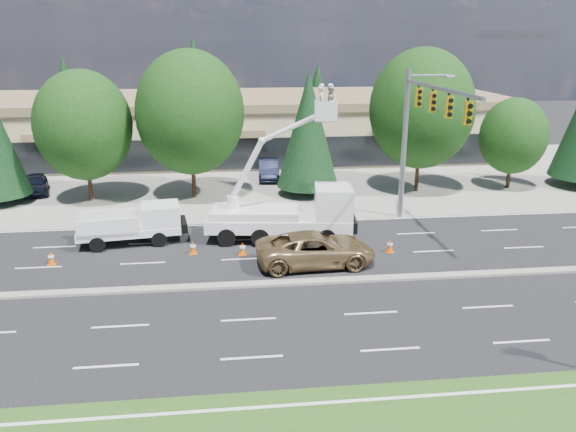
{
  "coord_description": "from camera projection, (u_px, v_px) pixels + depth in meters",
  "views": [
    {
      "loc": [
        -0.62,
        -23.29,
        10.82
      ],
      "look_at": [
        2.23,
        2.65,
        2.4
      ],
      "focal_mm": 35.0,
      "sensor_mm": 36.0,
      "label": 1
    }
  ],
  "objects": [
    {
      "name": "tree_front_c",
      "position": [
        83.0,
        125.0,
        36.99
      ],
      "size": [
        6.35,
        6.35,
        8.81
      ],
      "color": "#332114",
      "rests_on": "ground"
    },
    {
      "name": "parked_car_east",
      "position": [
        269.0,
        169.0,
        44.34
      ],
      "size": [
        1.9,
        4.66,
        1.5
      ],
      "primitive_type": "imported",
      "rotation": [
        0.0,
        0.0,
        -0.07
      ],
      "color": "black",
      "rests_on": "ground"
    },
    {
      "name": "tree_front_f",
      "position": [
        422.0,
        109.0,
        39.15
      ],
      "size": [
        7.3,
        7.3,
        10.13
      ],
      "color": "#332114",
      "rests_on": "ground"
    },
    {
      "name": "tree_back_a",
      "position": [
        67.0,
        93.0,
        61.83
      ],
      "size": [
        4.47,
        4.47,
        8.82
      ],
      "color": "#332114",
      "rests_on": "ground"
    },
    {
      "name": "tree_back_c",
      "position": [
        317.0,
        95.0,
        64.91
      ],
      "size": [
        3.98,
        3.98,
        7.84
      ],
      "color": "#332114",
      "rests_on": "ground"
    },
    {
      "name": "tree_back_d",
      "position": [
        418.0,
        87.0,
        65.89
      ],
      "size": [
        4.81,
        4.81,
        9.48
      ],
      "color": "#332114",
      "rests_on": "ground"
    },
    {
      "name": "tree_front_e",
      "position": [
        308.0,
        130.0,
        38.72
      ],
      "size": [
        4.35,
        4.35,
        8.58
      ],
      "color": "#332114",
      "rests_on": "ground"
    },
    {
      "name": "utility_pickup",
      "position": [
        137.0,
        228.0,
        30.49
      ],
      "size": [
        5.65,
        2.74,
        2.08
      ],
      "rotation": [
        0.0,
        0.0,
        0.14
      ],
      "color": "white",
      "rests_on": "ground"
    },
    {
      "name": "bucket_truck",
      "position": [
        293.0,
        208.0,
        30.67
      ],
      "size": [
        8.18,
        3.36,
        8.48
      ],
      "rotation": [
        0.0,
        0.0,
        -0.12
      ],
      "color": "white",
      "rests_on": "ground"
    },
    {
      "name": "traffic_cone_a",
      "position": [
        51.0,
        258.0,
        27.68
      ],
      "size": [
        0.4,
        0.4,
        0.7
      ],
      "color": "#DB5006",
      "rests_on": "ground"
    },
    {
      "name": "traffic_cone_c",
      "position": [
        242.0,
        249.0,
        28.9
      ],
      "size": [
        0.4,
        0.4,
        0.7
      ],
      "color": "#DB5006",
      "rests_on": "ground"
    },
    {
      "name": "traffic_cone_d",
      "position": [
        390.0,
        246.0,
        29.3
      ],
      "size": [
        0.4,
        0.4,
        0.7
      ],
      "color": "#DB5006",
      "rests_on": "ground"
    },
    {
      "name": "parked_car_west",
      "position": [
        36.0,
        184.0,
        40.16
      ],
      "size": [
        2.64,
        4.34,
        1.38
      ],
      "primitive_type": "imported",
      "rotation": [
        0.0,
        0.0,
        0.27
      ],
      "color": "black",
      "rests_on": "ground"
    },
    {
      "name": "strip_mall",
      "position": [
        233.0,
        124.0,
        52.91
      ],
      "size": [
        50.4,
        15.4,
        5.5
      ],
      "color": "tan",
      "rests_on": "ground"
    },
    {
      "name": "tree_front_d",
      "position": [
        190.0,
        113.0,
        37.49
      ],
      "size": [
        7.26,
        7.26,
        10.07
      ],
      "color": "#332114",
      "rests_on": "ground"
    },
    {
      "name": "minivan",
      "position": [
        316.0,
        249.0,
        27.54
      ],
      "size": [
        6.0,
        3.0,
        1.63
      ],
      "primitive_type": "imported",
      "rotation": [
        0.0,
        0.0,
        1.62
      ],
      "color": "olive",
      "rests_on": "ground"
    },
    {
      "name": "ground",
      "position": [
        245.0,
        286.0,
        25.42
      ],
      "size": [
        140.0,
        140.0,
        0.0
      ],
      "primitive_type": "plane",
      "color": "black",
      "rests_on": "ground"
    },
    {
      "name": "traffic_cone_b",
      "position": [
        193.0,
        248.0,
        29.06
      ],
      "size": [
        0.4,
        0.4,
        0.7
      ],
      "color": "#DB5006",
      "rests_on": "ground"
    },
    {
      "name": "tree_back_b",
      "position": [
        195.0,
        83.0,
        62.98
      ],
      "size": [
        5.43,
        5.43,
        10.7
      ],
      "color": "#332114",
      "rests_on": "ground"
    },
    {
      "name": "concrete_apron",
      "position": [
        236.0,
        179.0,
        44.34
      ],
      "size": [
        140.0,
        22.0,
        0.01
      ],
      "primitive_type": "cube",
      "color": "gray",
      "rests_on": "ground"
    },
    {
      "name": "road_median",
      "position": [
        245.0,
        285.0,
        25.4
      ],
      "size": [
        120.0,
        0.55,
        0.12
      ],
      "primitive_type": "cube",
      "color": "gray",
      "rests_on": "ground"
    },
    {
      "name": "tree_front_g",
      "position": [
        513.0,
        136.0,
        40.5
      ],
      "size": [
        4.79,
        4.79,
        6.64
      ],
      "color": "#332114",
      "rests_on": "ground"
    },
    {
      "name": "signal_mast",
      "position": [
        418.0,
        125.0,
        31.27
      ],
      "size": [
        2.76,
        10.16,
        9.0
      ],
      "color": "gray",
      "rests_on": "ground"
    }
  ]
}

